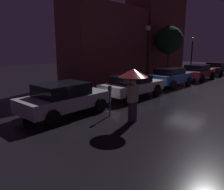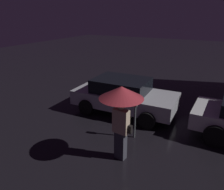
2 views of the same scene
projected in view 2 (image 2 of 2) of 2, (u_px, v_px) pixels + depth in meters
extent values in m
cube|color=#B7B7BF|center=(125.00, 98.00, 8.89)|extent=(4.14, 1.91, 0.57)
cube|color=black|center=(121.00, 85.00, 8.77)|extent=(2.17, 1.65, 0.52)
cylinder|color=black|center=(161.00, 103.00, 9.20)|extent=(0.63, 0.22, 0.63)
cylinder|color=black|center=(147.00, 120.00, 7.68)|extent=(0.63, 0.22, 0.63)
cylinder|color=black|center=(108.00, 93.00, 10.30)|extent=(0.63, 0.22, 0.63)
cylinder|color=black|center=(86.00, 107.00, 8.78)|extent=(0.63, 0.22, 0.63)
cylinder|color=black|center=(218.00, 114.00, 8.11)|extent=(0.70, 0.22, 0.70)
cylinder|color=black|center=(215.00, 136.00, 6.63)|extent=(0.70, 0.22, 0.70)
cube|color=#383842|center=(121.00, 145.00, 6.07)|extent=(0.33, 0.24, 0.81)
cube|color=#D1B293|center=(121.00, 121.00, 5.80)|extent=(0.46, 0.26, 0.68)
sphere|color=tan|center=(121.00, 106.00, 5.64)|extent=(0.22, 0.22, 0.22)
cylinder|color=black|center=(121.00, 112.00, 5.71)|extent=(0.02, 0.02, 0.80)
cone|color=#B2333D|center=(121.00, 92.00, 5.51)|extent=(1.16, 1.16, 0.32)
cube|color=black|center=(129.00, 129.00, 5.76)|extent=(0.17, 0.12, 0.22)
cylinder|color=#4C5154|center=(135.00, 122.00, 7.03)|extent=(0.06, 0.06, 1.12)
cube|color=#4C5154|center=(136.00, 103.00, 6.79)|extent=(0.12, 0.10, 0.22)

